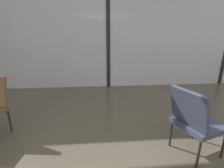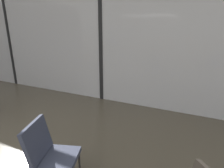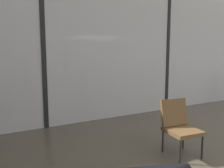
{
  "view_description": "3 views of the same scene",
  "coord_description": "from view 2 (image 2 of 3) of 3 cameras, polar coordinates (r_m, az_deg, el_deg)",
  "views": [
    {
      "loc": [
        -0.27,
        0.67,
        1.43
      ],
      "look_at": [
        -0.03,
        3.52,
        0.56
      ],
      "focal_mm": 25.37,
      "sensor_mm": 36.0,
      "label": 1
    },
    {
      "loc": [
        2.31,
        0.9,
        1.91
      ],
      "look_at": [
        1.09,
        3.51,
        1.03
      ],
      "focal_mm": 29.28,
      "sensor_mm": 36.0,
      "label": 2
    },
    {
      "loc": [
        -4.39,
        0.49,
        1.55
      ],
      "look_at": [
        -0.9,
        6.89,
        0.62
      ],
      "focal_mm": 33.89,
      "sensor_mm": 36.0,
      "label": 3
    }
  ],
  "objects": [
    {
      "name": "lounge_chair_6",
      "position": [
        2.45,
        -19.12,
        -19.44
      ],
      "size": [
        0.65,
        0.62,
        0.87
      ],
      "rotation": [
        0.0,
        0.0,
        1.89
      ],
      "color": "#33384C",
      "rests_on": "ground"
    },
    {
      "name": "glass_curtain_wall",
      "position": [
        4.88,
        -3.34,
        15.22
      ],
      "size": [
        14.0,
        0.08,
        3.53
      ],
      "primitive_type": "cube",
      "color": "silver",
      "rests_on": "ground"
    },
    {
      "name": "parked_airplane",
      "position": [
        9.1,
        21.37,
        17.28
      ],
      "size": [
        13.87,
        4.27,
        4.27
      ],
      "color": "#B2BCD6",
      "rests_on": "ground"
    },
    {
      "name": "window_mullion_0",
      "position": [
        7.23,
        -29.37,
        13.72
      ],
      "size": [
        0.1,
        0.12,
        3.53
      ],
      "primitive_type": "cube",
      "color": "black",
      "rests_on": "ground"
    },
    {
      "name": "window_mullion_1",
      "position": [
        4.88,
        -3.34,
        15.22
      ],
      "size": [
        0.1,
        0.12,
        3.53
      ],
      "primitive_type": "cube",
      "color": "black",
      "rests_on": "ground"
    }
  ]
}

